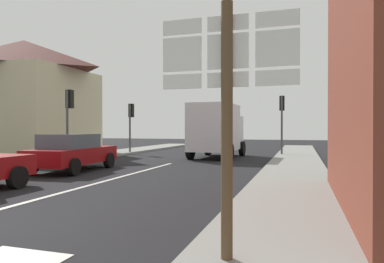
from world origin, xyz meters
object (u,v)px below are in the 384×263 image
object	(u,v)px
traffic_light_far_right	(282,111)
traffic_light_near_left	(69,109)
delivery_truck	(217,129)
traffic_light_far_left	(131,117)
sedan_far	(72,152)
route_sign_post	(227,103)

from	to	relation	value
traffic_light_far_right	traffic_light_near_left	xyz separation A→B (m)	(-9.73, -7.60, -0.08)
delivery_truck	traffic_light_far_left	world-z (taller)	traffic_light_far_left
sedan_far	route_sign_post	xyz separation A→B (m)	(7.84, -7.84, 1.24)
traffic_light_far_right	traffic_light_far_left	distance (m)	9.79
delivery_truck	route_sign_post	world-z (taller)	route_sign_post
sedan_far	traffic_light_far_right	xyz separation A→B (m)	(7.55, 10.37, 1.97)
sedan_far	traffic_light_near_left	size ratio (longest dim) A/B	1.20
traffic_light_far_left	traffic_light_far_right	bearing A→B (deg)	5.96
traffic_light_far_right	traffic_light_far_left	xyz separation A→B (m)	(-9.73, -1.02, -0.26)
route_sign_post	traffic_light_far_left	world-z (taller)	traffic_light_far_left
sedan_far	traffic_light_far_left	world-z (taller)	traffic_light_far_left
traffic_light_far_right	sedan_far	bearing A→B (deg)	-126.07
sedan_far	route_sign_post	bearing A→B (deg)	-45.01
sedan_far	traffic_light_far_left	bearing A→B (deg)	103.13
traffic_light_far_left	traffic_light_near_left	bearing A→B (deg)	-90.00
traffic_light_far_right	delivery_truck	bearing A→B (deg)	-145.30
traffic_light_near_left	sedan_far	bearing A→B (deg)	-51.72
sedan_far	traffic_light_near_left	world-z (taller)	traffic_light_near_left
sedan_far	route_sign_post	size ratio (longest dim) A/B	1.34
delivery_truck	traffic_light_far_left	distance (m)	6.42
sedan_far	traffic_light_near_left	xyz separation A→B (m)	(-2.18, 2.76, 1.89)
delivery_truck	traffic_light_near_left	world-z (taller)	traffic_light_near_left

